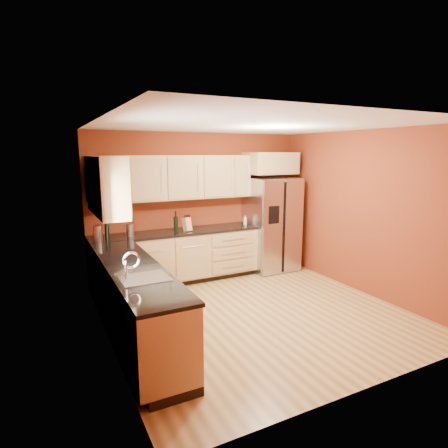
{
  "coord_description": "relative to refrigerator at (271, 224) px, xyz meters",
  "views": [
    {
      "loc": [
        -2.65,
        -4.28,
        2.23
      ],
      "look_at": [
        -0.03,
        0.9,
        1.13
      ],
      "focal_mm": 30.0,
      "sensor_mm": 36.0,
      "label": 1
    }
  ],
  "objects": [
    {
      "name": "canister_right",
      "position": [
        -2.7,
        0.03,
        0.13
      ],
      "size": [
        0.13,
        0.13,
        0.2
      ],
      "primitive_type": "cylinder",
      "rotation": [
        0.0,
        0.0,
        -0.02
      ],
      "color": "#ABABAF",
      "rests_on": "countertop_back"
    },
    {
      "name": "floor",
      "position": [
        -1.35,
        -1.62,
        -0.89
      ],
      "size": [
        4.0,
        4.0,
        0.0
      ],
      "primitive_type": "plane",
      "color": "olive",
      "rests_on": "ground"
    },
    {
      "name": "sink_faucet",
      "position": [
        -3.04,
        -2.12,
        0.18
      ],
      "size": [
        0.5,
        0.42,
        0.3
      ],
      "primitive_type": null,
      "color": "white",
      "rests_on": "countertop_left"
    },
    {
      "name": "wall_right",
      "position": [
        0.65,
        -1.62,
        0.41
      ],
      "size": [
        0.04,
        4.0,
        2.6
      ],
      "primitive_type": "cube",
      "color": "maroon",
      "rests_on": "floor"
    },
    {
      "name": "base_cabinets_back",
      "position": [
        -1.9,
        0.07,
        -0.45
      ],
      "size": [
        2.9,
        0.6,
        0.88
      ],
      "primitive_type": "cube",
      "color": "tan",
      "rests_on": "floor"
    },
    {
      "name": "over_fridge_cabinet",
      "position": [
        0.0,
        0.07,
        1.16
      ],
      "size": [
        0.92,
        0.6,
        0.4
      ],
      "primitive_type": "cube",
      "color": "tan",
      "rests_on": "wall_back"
    },
    {
      "name": "knife_block",
      "position": [
        -1.73,
        0.0,
        0.15
      ],
      "size": [
        0.14,
        0.14,
        0.23
      ],
      "primitive_type": "cube",
      "rotation": [
        0.0,
        0.0,
        0.34
      ],
      "color": "tan",
      "rests_on": "countertop_back"
    },
    {
      "name": "canister_left",
      "position": [
        -3.2,
        0.01,
        0.14
      ],
      "size": [
        0.16,
        0.16,
        0.22
      ],
      "primitive_type": "cylinder",
      "rotation": [
        0.0,
        0.0,
        0.25
      ],
      "color": "#ABABAF",
      "rests_on": "countertop_back"
    },
    {
      "name": "window",
      "position": [
        -3.33,
        -2.12,
        0.66
      ],
      "size": [
        0.03,
        0.9,
        1.0
      ],
      "primitive_type": "cube",
      "color": "white",
      "rests_on": "wall_left"
    },
    {
      "name": "upper_cabinets_left",
      "position": [
        -3.19,
        -0.9,
        0.94
      ],
      "size": [
        0.33,
        1.35,
        0.75
      ],
      "primitive_type": "cube",
      "color": "tan",
      "rests_on": "wall_left"
    },
    {
      "name": "countertop_back",
      "position": [
        -1.9,
        0.06,
        0.01
      ],
      "size": [
        2.9,
        0.62,
        0.04
      ],
      "primitive_type": "cube",
      "color": "black",
      "rests_on": "base_cabinets_back"
    },
    {
      "name": "wall_left",
      "position": [
        -3.35,
        -1.62,
        0.41
      ],
      "size": [
        0.04,
        4.0,
        2.6
      ],
      "primitive_type": "cube",
      "color": "maroon",
      "rests_on": "floor"
    },
    {
      "name": "wine_bottle_a",
      "position": [
        -3.04,
        0.1,
        0.19
      ],
      "size": [
        0.09,
        0.09,
        0.33
      ],
      "primitive_type": null,
      "rotation": [
        0.0,
        0.0,
        0.31
      ],
      "color": "black",
      "rests_on": "countertop_back"
    },
    {
      "name": "base_cabinets_left",
      "position": [
        -3.05,
        -1.62,
        -0.45
      ],
      "size": [
        0.6,
        2.8,
        0.88
      ],
      "primitive_type": "cube",
      "color": "tan",
      "rests_on": "floor"
    },
    {
      "name": "ceiling",
      "position": [
        -1.35,
        -1.62,
        1.71
      ],
      "size": [
        4.0,
        4.0,
        0.0
      ],
      "primitive_type": "plane",
      "color": "white",
      "rests_on": "wall_back"
    },
    {
      "name": "wall_front",
      "position": [
        -1.35,
        -3.62,
        0.41
      ],
      "size": [
        4.0,
        0.04,
        2.6
      ],
      "primitive_type": "cube",
      "color": "maroon",
      "rests_on": "floor"
    },
    {
      "name": "refrigerator",
      "position": [
        0.0,
        0.0,
        0.0
      ],
      "size": [
        0.9,
        0.75,
        1.78
      ],
      "primitive_type": "cube",
      "color": "#ABABAF",
      "rests_on": "floor"
    },
    {
      "name": "wall_back",
      "position": [
        -1.35,
        0.38,
        0.41
      ],
      "size": [
        4.0,
        0.04,
        2.6
      ],
      "primitive_type": "cube",
      "color": "maroon",
      "rests_on": "floor"
    },
    {
      "name": "corner_upper_cabinet",
      "position": [
        -3.02,
        0.04,
        0.94
      ],
      "size": [
        0.67,
        0.67,
        0.75
      ],
      "primitive_type": "cube",
      "rotation": [
        0.0,
        0.0,
        0.79
      ],
      "color": "tan",
      "rests_on": "wall_back"
    },
    {
      "name": "soap_dispenser",
      "position": [
        -0.55,
        0.05,
        0.12
      ],
      "size": [
        0.08,
        0.08,
        0.17
      ],
      "primitive_type": "cylinder",
      "rotation": [
        0.0,
        0.0,
        0.37
      ],
      "color": "silver",
      "rests_on": "countertop_back"
    },
    {
      "name": "upper_cabinets_back",
      "position": [
        -1.6,
        0.21,
        0.94
      ],
      "size": [
        2.3,
        0.33,
        0.75
      ],
      "primitive_type": "cube",
      "color": "tan",
      "rests_on": "wall_back"
    },
    {
      "name": "wine_bottle_b",
      "position": [
        -1.91,
        0.06,
        0.2
      ],
      "size": [
        0.09,
        0.09,
        0.35
      ],
      "primitive_type": null,
      "rotation": [
        0.0,
        0.0,
        0.19
      ],
      "color": "black",
      "rests_on": "countertop_back"
    },
    {
      "name": "countertop_left",
      "position": [
        -3.04,
        -1.62,
        0.01
      ],
      "size": [
        0.62,
        2.8,
        0.04
      ],
      "primitive_type": "cube",
      "color": "black",
      "rests_on": "base_cabinets_left"
    }
  ]
}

